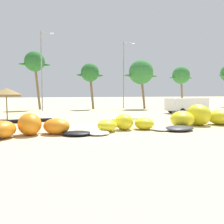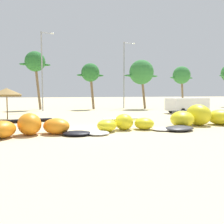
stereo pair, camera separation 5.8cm
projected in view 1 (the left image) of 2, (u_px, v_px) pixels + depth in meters
ground_plane at (89, 130)px, 16.15m from camera, size 260.00×260.00×0.00m
kite_left at (31, 127)px, 13.90m from camera, size 6.82×3.59×1.28m
kite_left_of_center at (126, 124)px, 15.95m from camera, size 6.06×2.87×1.06m
kite_center at (202, 118)px, 18.18m from camera, size 8.59×4.13×1.59m
beach_umbrella_middle at (6, 92)px, 22.55m from camera, size 2.70×2.70×2.91m
parked_van at (186, 104)px, 29.97m from camera, size 5.61×2.85×1.84m
palm_left_of_gap at (35, 62)px, 35.91m from camera, size 4.45×2.96×8.59m
palm_center_left at (90, 73)px, 37.04m from camera, size 4.17×2.78×6.96m
palm_center_right at (141, 72)px, 37.98m from camera, size 5.70×3.80×7.60m
palm_right_of_gap at (181, 76)px, 45.70m from camera, size 4.90×3.27×7.44m
lamppost_east_center at (42, 68)px, 33.34m from camera, size 1.81×0.24×10.76m
lamppost_east at (124, 72)px, 39.57m from camera, size 2.05×0.24×10.66m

